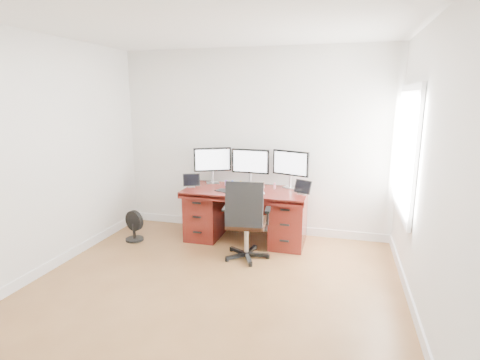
% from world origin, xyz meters
% --- Properties ---
extents(ground, '(4.50, 4.50, 0.00)m').
position_xyz_m(ground, '(0.00, 0.00, 0.00)').
color(ground, brown).
rests_on(ground, ground).
extents(back_wall, '(4.00, 0.10, 2.70)m').
position_xyz_m(back_wall, '(0.00, 2.25, 1.35)').
color(back_wall, white).
rests_on(back_wall, ground).
extents(right_wall, '(0.10, 4.50, 2.70)m').
position_xyz_m(right_wall, '(2.00, 0.11, 1.35)').
color(right_wall, white).
rests_on(right_wall, ground).
extents(desk, '(1.70, 0.80, 0.75)m').
position_xyz_m(desk, '(0.00, 1.83, 0.40)').
color(desk, '#501410').
rests_on(desk, ground).
extents(office_chair, '(0.61, 0.61, 1.04)m').
position_xyz_m(office_chair, '(0.16, 1.18, 0.34)').
color(office_chair, black).
rests_on(office_chair, ground).
extents(floor_fan, '(0.30, 0.25, 0.44)m').
position_xyz_m(floor_fan, '(-1.53, 1.38, 0.21)').
color(floor_fan, black).
rests_on(floor_fan, ground).
extents(monitor_left, '(0.51, 0.27, 0.53)m').
position_xyz_m(monitor_left, '(-0.58, 2.07, 1.09)').
color(monitor_left, silver).
rests_on(monitor_left, desk).
extents(monitor_center, '(0.55, 0.15, 0.53)m').
position_xyz_m(monitor_center, '(-0.00, 2.07, 1.09)').
color(monitor_center, silver).
rests_on(monitor_center, desk).
extents(monitor_right, '(0.53, 0.23, 0.53)m').
position_xyz_m(monitor_right, '(0.58, 2.07, 1.09)').
color(monitor_right, silver).
rests_on(monitor_right, desk).
extents(tablet_left, '(0.25, 0.16, 0.19)m').
position_xyz_m(tablet_left, '(-0.79, 1.75, 0.84)').
color(tablet_left, silver).
rests_on(tablet_left, desk).
extents(tablet_right, '(0.24, 0.17, 0.19)m').
position_xyz_m(tablet_right, '(0.79, 1.75, 0.84)').
color(tablet_right, silver).
rests_on(tablet_right, desk).
extents(keyboard, '(0.28, 0.16, 0.01)m').
position_xyz_m(keyboard, '(0.04, 1.58, 0.76)').
color(keyboard, white).
rests_on(keyboard, desk).
extents(trackpad, '(0.15, 0.15, 0.01)m').
position_xyz_m(trackpad, '(0.23, 1.66, 0.76)').
color(trackpad, silver).
rests_on(trackpad, desk).
extents(drawing_tablet, '(0.28, 0.23, 0.01)m').
position_xyz_m(drawing_tablet, '(-0.25, 1.64, 0.76)').
color(drawing_tablet, black).
rests_on(drawing_tablet, desk).
extents(phone, '(0.15, 0.10, 0.01)m').
position_xyz_m(phone, '(-0.01, 1.74, 0.76)').
color(phone, black).
rests_on(phone, desk).
extents(figurine_purple, '(0.04, 0.04, 0.09)m').
position_xyz_m(figurine_purple, '(-0.33, 1.95, 0.80)').
color(figurine_purple, '#A465D4').
rests_on(figurine_purple, desk).
extents(figurine_blue, '(0.04, 0.04, 0.09)m').
position_xyz_m(figurine_blue, '(-0.24, 1.95, 0.80)').
color(figurine_blue, '#5272E9').
rests_on(figurine_blue, desk).
extents(figurine_orange, '(0.04, 0.04, 0.09)m').
position_xyz_m(figurine_orange, '(-0.11, 1.95, 0.80)').
color(figurine_orange, '#F4A73A').
rests_on(figurine_orange, desk).
extents(figurine_yellow, '(0.04, 0.04, 0.09)m').
position_xyz_m(figurine_yellow, '(0.11, 1.95, 0.80)').
color(figurine_yellow, '#DEB672').
rests_on(figurine_yellow, desk).
extents(figurine_brown, '(0.04, 0.04, 0.09)m').
position_xyz_m(figurine_brown, '(0.22, 1.95, 0.80)').
color(figurine_brown, brown).
rests_on(figurine_brown, desk).
extents(figurine_pink, '(0.04, 0.04, 0.09)m').
position_xyz_m(figurine_pink, '(0.38, 1.95, 0.80)').
color(figurine_pink, '#D9748D').
rests_on(figurine_pink, desk).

